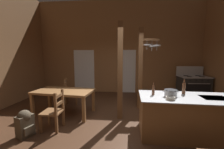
{
  "coord_description": "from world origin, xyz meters",
  "views": [
    {
      "loc": [
        0.24,
        -3.25,
        1.76
      ],
      "look_at": [
        -0.09,
        0.64,
        1.24
      ],
      "focal_mm": 22.37,
      "sensor_mm": 36.0,
      "label": 1
    }
  ],
  "objects_px": {
    "kitchen_island": "(189,116)",
    "stockpot_on_counter": "(171,93)",
    "stove_range": "(193,87)",
    "bottle_tall_on_counter": "(184,88)",
    "bottle_short_on_counter": "(153,90)",
    "ladderback_chair_by_post": "(54,111)",
    "backpack": "(25,123)",
    "mixing_bowl_on_counter": "(170,98)",
    "ladderback_chair_near_window": "(70,92)",
    "dining_table": "(64,93)"
  },
  "relations": [
    {
      "from": "stove_range",
      "to": "stockpot_on_counter",
      "type": "bearing_deg",
      "value": -122.5
    },
    {
      "from": "ladderback_chair_by_post",
      "to": "stockpot_on_counter",
      "type": "distance_m",
      "value": 2.72
    },
    {
      "from": "ladderback_chair_near_window",
      "to": "mixing_bowl_on_counter",
      "type": "relative_size",
      "value": 5.31
    },
    {
      "from": "bottle_tall_on_counter",
      "to": "stove_range",
      "type": "bearing_deg",
      "value": 60.92
    },
    {
      "from": "backpack",
      "to": "bottle_short_on_counter",
      "type": "height_order",
      "value": "bottle_short_on_counter"
    },
    {
      "from": "kitchen_island",
      "to": "stockpot_on_counter",
      "type": "bearing_deg",
      "value": -179.23
    },
    {
      "from": "mixing_bowl_on_counter",
      "to": "bottle_tall_on_counter",
      "type": "distance_m",
      "value": 0.65
    },
    {
      "from": "stockpot_on_counter",
      "to": "bottle_short_on_counter",
      "type": "height_order",
      "value": "bottle_short_on_counter"
    },
    {
      "from": "ladderback_chair_by_post",
      "to": "ladderback_chair_near_window",
      "type": "bearing_deg",
      "value": 100.52
    },
    {
      "from": "backpack",
      "to": "stockpot_on_counter",
      "type": "relative_size",
      "value": 1.76
    },
    {
      "from": "stove_range",
      "to": "ladderback_chair_by_post",
      "type": "xyz_separation_m",
      "value": [
        -4.54,
        -2.92,
        -0.03
      ]
    },
    {
      "from": "bottle_tall_on_counter",
      "to": "bottle_short_on_counter",
      "type": "height_order",
      "value": "bottle_tall_on_counter"
    },
    {
      "from": "dining_table",
      "to": "backpack",
      "type": "bearing_deg",
      "value": -106.15
    },
    {
      "from": "kitchen_island",
      "to": "mixing_bowl_on_counter",
      "type": "xyz_separation_m",
      "value": [
        -0.5,
        -0.24,
        0.48
      ]
    },
    {
      "from": "dining_table",
      "to": "backpack",
      "type": "xyz_separation_m",
      "value": [
        -0.36,
        -1.24,
        -0.34
      ]
    },
    {
      "from": "dining_table",
      "to": "ladderback_chair_by_post",
      "type": "xyz_separation_m",
      "value": [
        0.14,
        -0.89,
        -0.2
      ]
    },
    {
      "from": "ladderback_chair_near_window",
      "to": "stockpot_on_counter",
      "type": "bearing_deg",
      "value": -30.97
    },
    {
      "from": "backpack",
      "to": "stockpot_on_counter",
      "type": "distance_m",
      "value": 3.25
    },
    {
      "from": "backpack",
      "to": "mixing_bowl_on_counter",
      "type": "distance_m",
      "value": 3.15
    },
    {
      "from": "kitchen_island",
      "to": "stove_range",
      "type": "xyz_separation_m",
      "value": [
        1.44,
        2.93,
        0.04
      ]
    },
    {
      "from": "stove_range",
      "to": "mixing_bowl_on_counter",
      "type": "bearing_deg",
      "value": -121.55
    },
    {
      "from": "backpack",
      "to": "bottle_short_on_counter",
      "type": "relative_size",
      "value": 2.16
    },
    {
      "from": "dining_table",
      "to": "mixing_bowl_on_counter",
      "type": "bearing_deg",
      "value": -22.68
    },
    {
      "from": "ladderback_chair_near_window",
      "to": "mixing_bowl_on_counter",
      "type": "height_order",
      "value": "mixing_bowl_on_counter"
    },
    {
      "from": "stove_range",
      "to": "backpack",
      "type": "xyz_separation_m",
      "value": [
        -5.03,
        -3.26,
        -0.17
      ]
    },
    {
      "from": "ladderback_chair_near_window",
      "to": "mixing_bowl_on_counter",
      "type": "xyz_separation_m",
      "value": [
        2.92,
        -2.03,
        0.47
      ]
    },
    {
      "from": "stove_range",
      "to": "bottle_tall_on_counter",
      "type": "height_order",
      "value": "stove_range"
    },
    {
      "from": "backpack",
      "to": "bottle_tall_on_counter",
      "type": "relative_size",
      "value": 1.76
    },
    {
      "from": "ladderback_chair_near_window",
      "to": "stockpot_on_counter",
      "type": "distance_m",
      "value": 3.54
    },
    {
      "from": "kitchen_island",
      "to": "ladderback_chair_by_post",
      "type": "xyz_separation_m",
      "value": [
        -3.09,
        0.01,
        0.01
      ]
    },
    {
      "from": "dining_table",
      "to": "stove_range",
      "type": "bearing_deg",
      "value": 23.42
    },
    {
      "from": "kitchen_island",
      "to": "backpack",
      "type": "relative_size",
      "value": 3.7
    },
    {
      "from": "bottle_short_on_counter",
      "to": "stove_range",
      "type": "bearing_deg",
      "value": 51.93
    },
    {
      "from": "bottle_tall_on_counter",
      "to": "bottle_short_on_counter",
      "type": "relative_size",
      "value": 1.23
    },
    {
      "from": "kitchen_island",
      "to": "stockpot_on_counter",
      "type": "distance_m",
      "value": 0.67
    },
    {
      "from": "backpack",
      "to": "mixing_bowl_on_counter",
      "type": "xyz_separation_m",
      "value": [
        3.09,
        0.1,
        0.6
      ]
    },
    {
      "from": "ladderback_chair_near_window",
      "to": "bottle_tall_on_counter",
      "type": "distance_m",
      "value": 3.76
    },
    {
      "from": "stove_range",
      "to": "ladderback_chair_by_post",
      "type": "relative_size",
      "value": 1.39
    },
    {
      "from": "ladderback_chair_by_post",
      "to": "bottle_tall_on_counter",
      "type": "distance_m",
      "value": 3.09
    },
    {
      "from": "ladderback_chair_near_window",
      "to": "mixing_bowl_on_counter",
      "type": "bearing_deg",
      "value": -34.84
    },
    {
      "from": "stockpot_on_counter",
      "to": "ladderback_chair_near_window",
      "type": "bearing_deg",
      "value": 149.03
    },
    {
      "from": "mixing_bowl_on_counter",
      "to": "dining_table",
      "type": "bearing_deg",
      "value": 157.32
    },
    {
      "from": "kitchen_island",
      "to": "ladderback_chair_by_post",
      "type": "relative_size",
      "value": 2.32
    },
    {
      "from": "mixing_bowl_on_counter",
      "to": "bottle_short_on_counter",
      "type": "distance_m",
      "value": 0.44
    },
    {
      "from": "kitchen_island",
      "to": "ladderback_chair_near_window",
      "type": "height_order",
      "value": "ladderback_chair_near_window"
    },
    {
      "from": "ladderback_chair_by_post",
      "to": "bottle_short_on_counter",
      "type": "bearing_deg",
      "value": 2.12
    },
    {
      "from": "kitchen_island",
      "to": "stove_range",
      "type": "bearing_deg",
      "value": 63.76
    },
    {
      "from": "ladderback_chair_near_window",
      "to": "bottle_short_on_counter",
      "type": "relative_size",
      "value": 3.45
    },
    {
      "from": "mixing_bowl_on_counter",
      "to": "bottle_short_on_counter",
      "type": "xyz_separation_m",
      "value": [
        -0.27,
        0.34,
        0.08
      ]
    },
    {
      "from": "kitchen_island",
      "to": "backpack",
      "type": "xyz_separation_m",
      "value": [
        -3.59,
        -0.34,
        -0.13
      ]
    }
  ]
}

